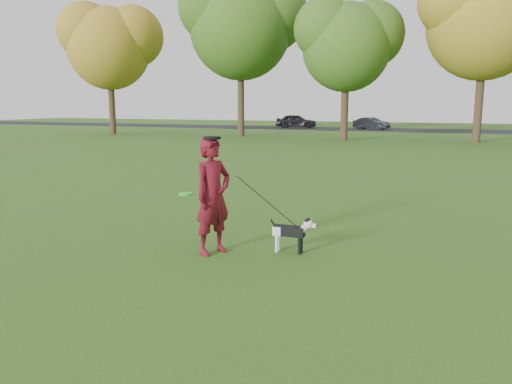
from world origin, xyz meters
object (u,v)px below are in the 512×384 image
at_px(dog, 293,230).
at_px(man, 213,196).
at_px(car_left, 296,121).
at_px(car_mid, 371,123).

bearing_deg(dog, man, -157.88).
relative_size(car_left, car_mid, 1.18).
height_order(dog, car_left, car_left).
xyz_separation_m(man, dog, (1.16, 0.47, -0.55)).
bearing_deg(car_mid, dog, -155.37).
relative_size(man, car_mid, 0.55).
distance_m(dog, car_mid, 40.09).
bearing_deg(car_mid, car_left, 107.35).
bearing_deg(car_left, man, -175.38).
bearing_deg(man, car_mid, 28.66).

